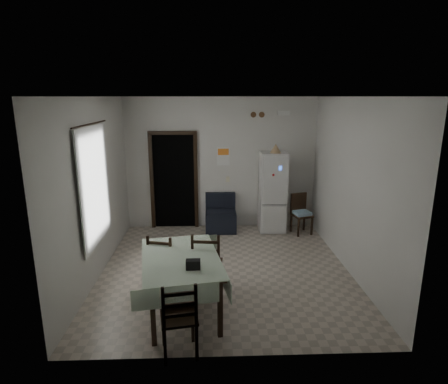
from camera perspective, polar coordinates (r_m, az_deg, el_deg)
ground at (r=6.62m, az=0.17°, el=-11.64°), size 4.50×4.50×0.00m
ceiling at (r=5.95m, az=0.19°, el=14.36°), size 4.20×4.50×0.02m
wall_back at (r=8.32m, az=-0.46°, el=4.32°), size 4.20×0.02×2.90m
wall_front at (r=3.97m, az=1.52°, el=-7.05°), size 4.20×0.02×2.90m
wall_left at (r=6.39m, az=-18.99°, el=0.45°), size 0.02×4.50×2.90m
wall_right at (r=6.55m, az=18.86°, el=0.78°), size 0.02×4.50×2.90m
doorway at (r=8.63m, az=-7.48°, el=1.93°), size 1.06×0.52×2.22m
window_recess at (r=6.20m, az=-20.02°, el=0.90°), size 0.10×1.20×1.60m
curtain at (r=6.17m, az=-19.05°, el=0.91°), size 0.02×1.45×1.85m
curtain_rod at (r=6.03m, az=-19.70°, el=9.73°), size 0.02×1.60×0.02m
calendar at (r=8.29m, az=-0.11°, el=5.47°), size 0.28×0.02×0.40m
calendar_image at (r=8.26m, az=-0.11°, el=6.15°), size 0.24×0.01×0.14m
light_switch at (r=8.39m, az=0.57°, el=1.96°), size 0.08×0.02×0.12m
vent_left at (r=8.24m, az=4.50°, el=11.67°), size 0.12×0.03×0.12m
vent_right at (r=8.26m, az=5.77°, el=11.65°), size 0.12×0.03×0.12m
emergency_light at (r=8.31m, az=9.08°, el=11.77°), size 0.25×0.07×0.09m
fridge at (r=8.24m, az=7.40°, el=-0.01°), size 0.57×0.57×1.74m
tan_cone at (r=7.99m, az=7.88°, el=6.61°), size 0.25×0.25×0.19m
navy_seat at (r=8.26m, az=-0.50°, el=-3.23°), size 0.67×0.65×0.81m
corner_chair at (r=8.25m, az=11.79°, el=-3.34°), size 0.47×0.47×0.87m
dining_table at (r=5.30m, az=-6.49°, el=-13.83°), size 1.26×1.70×0.81m
black_bag at (r=4.77m, az=-4.72°, el=-10.94°), size 0.18×0.11×0.12m
dining_chair_far_left at (r=5.84m, az=-9.11°, el=-10.47°), size 0.48×0.48×0.93m
dining_chair_far_right at (r=5.65m, az=-2.59°, el=-10.73°), size 0.48×0.48×1.01m
dining_chair_near_head at (r=4.50m, az=-6.89°, el=-18.31°), size 0.47×0.47×0.95m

